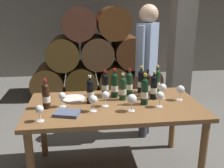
{
  "coord_description": "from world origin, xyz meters",
  "views": [
    {
      "loc": [
        -0.32,
        -2.31,
        1.68
      ],
      "look_at": [
        0.0,
        0.2,
        0.91
      ],
      "focal_mm": 40.73,
      "sensor_mm": 36.0,
      "label": 1
    }
  ],
  "objects_px": {
    "wine_bottle_3": "(105,84)",
    "wine_glass_7": "(180,90)",
    "wine_bottle_6": "(46,96)",
    "wine_bottle_4": "(154,87)",
    "wine_bottle_0": "(129,84)",
    "tasting_notebook": "(67,113)",
    "sommelier_presenting": "(147,60)",
    "wine_bottle_7": "(147,85)",
    "wine_bottle_8": "(141,81)",
    "wine_bottle_9": "(145,91)",
    "wine_glass_0": "(105,96)",
    "wine_glass_6": "(160,96)",
    "wine_bottle_2": "(90,91)",
    "wine_bottle_5": "(123,88)",
    "wine_bottle_1": "(115,85)",
    "wine_bottle_10": "(157,81)",
    "dining_table": "(115,113)",
    "wine_glass_1": "(39,110)",
    "wine_glass_2": "(163,88)",
    "serving_plate": "(73,98)",
    "wine_glass_4": "(93,100)",
    "wine_glass_5": "(62,97)",
    "wine_glass_3": "(132,99)"
  },
  "relations": [
    {
      "from": "wine_bottle_6",
      "to": "serving_plate",
      "type": "distance_m",
      "value": 0.34
    },
    {
      "from": "wine_bottle_0",
      "to": "wine_glass_7",
      "type": "relative_size",
      "value": 1.85
    },
    {
      "from": "wine_bottle_3",
      "to": "wine_glass_7",
      "type": "xyz_separation_m",
      "value": [
        0.75,
        -0.25,
        -0.01
      ]
    },
    {
      "from": "wine_bottle_7",
      "to": "wine_glass_6",
      "type": "bearing_deg",
      "value": -82.94
    },
    {
      "from": "wine_bottle_4",
      "to": "wine_glass_4",
      "type": "bearing_deg",
      "value": -158.25
    },
    {
      "from": "wine_glass_2",
      "to": "wine_bottle_3",
      "type": "bearing_deg",
      "value": 162.85
    },
    {
      "from": "wine_bottle_9",
      "to": "wine_glass_1",
      "type": "bearing_deg",
      "value": -164.14
    },
    {
      "from": "wine_bottle_10",
      "to": "dining_table",
      "type": "bearing_deg",
      "value": -151.03
    },
    {
      "from": "wine_glass_4",
      "to": "wine_bottle_4",
      "type": "bearing_deg",
      "value": 21.75
    },
    {
      "from": "wine_glass_7",
      "to": "dining_table",
      "type": "bearing_deg",
      "value": -176.85
    },
    {
      "from": "wine_glass_5",
      "to": "sommelier_presenting",
      "type": "height_order",
      "value": "sommelier_presenting"
    },
    {
      "from": "wine_bottle_4",
      "to": "wine_bottle_5",
      "type": "height_order",
      "value": "wine_bottle_4"
    },
    {
      "from": "wine_bottle_5",
      "to": "dining_table",
      "type": "bearing_deg",
      "value": -129.77
    },
    {
      "from": "wine_bottle_8",
      "to": "wine_glass_0",
      "type": "height_order",
      "value": "wine_bottle_8"
    },
    {
      "from": "wine_bottle_1",
      "to": "wine_bottle_4",
      "type": "relative_size",
      "value": 1.05
    },
    {
      "from": "wine_bottle_0",
      "to": "wine_glass_1",
      "type": "relative_size",
      "value": 2.0
    },
    {
      "from": "wine_bottle_8",
      "to": "wine_bottle_4",
      "type": "bearing_deg",
      "value": -70.52
    },
    {
      "from": "wine_bottle_2",
      "to": "wine_bottle_8",
      "type": "relative_size",
      "value": 0.95
    },
    {
      "from": "wine_bottle_7",
      "to": "wine_glass_7",
      "type": "relative_size",
      "value": 1.89
    },
    {
      "from": "wine_bottle_3",
      "to": "wine_bottle_10",
      "type": "xyz_separation_m",
      "value": [
        0.57,
        -0.01,
        0.01
      ]
    },
    {
      "from": "wine_bottle_2",
      "to": "wine_glass_4",
      "type": "bearing_deg",
      "value": -85.38
    },
    {
      "from": "wine_glass_5",
      "to": "wine_glass_7",
      "type": "bearing_deg",
      "value": 1.52
    },
    {
      "from": "wine_glass_1",
      "to": "tasting_notebook",
      "type": "distance_m",
      "value": 0.26
    },
    {
      "from": "wine_bottle_0",
      "to": "wine_bottle_6",
      "type": "relative_size",
      "value": 1.01
    },
    {
      "from": "wine_bottle_5",
      "to": "wine_glass_6",
      "type": "xyz_separation_m",
      "value": [
        0.32,
        -0.24,
        -0.01
      ]
    },
    {
      "from": "wine_glass_0",
      "to": "wine_glass_5",
      "type": "distance_m",
      "value": 0.41
    },
    {
      "from": "wine_bottle_0",
      "to": "wine_glass_4",
      "type": "xyz_separation_m",
      "value": [
        -0.41,
        -0.42,
        -0.02
      ]
    },
    {
      "from": "wine_bottle_8",
      "to": "wine_glass_0",
      "type": "xyz_separation_m",
      "value": [
        -0.44,
        -0.37,
        -0.02
      ]
    },
    {
      "from": "wine_bottle_6",
      "to": "wine_bottle_4",
      "type": "bearing_deg",
      "value": 6.28
    },
    {
      "from": "wine_bottle_0",
      "to": "wine_bottle_2",
      "type": "bearing_deg",
      "value": -155.43
    },
    {
      "from": "wine_bottle_9",
      "to": "wine_glass_6",
      "type": "bearing_deg",
      "value": -34.67
    },
    {
      "from": "wine_bottle_9",
      "to": "wine_bottle_4",
      "type": "bearing_deg",
      "value": 46.16
    },
    {
      "from": "wine_glass_3",
      "to": "wine_bottle_1",
      "type": "bearing_deg",
      "value": 104.7
    },
    {
      "from": "wine_bottle_4",
      "to": "wine_bottle_7",
      "type": "bearing_deg",
      "value": 114.54
    },
    {
      "from": "wine_bottle_4",
      "to": "wine_glass_0",
      "type": "height_order",
      "value": "wine_bottle_4"
    },
    {
      "from": "wine_bottle_10",
      "to": "wine_glass_6",
      "type": "height_order",
      "value": "wine_bottle_10"
    },
    {
      "from": "wine_bottle_6",
      "to": "wine_glass_7",
      "type": "xyz_separation_m",
      "value": [
        1.34,
        0.05,
        -0.01
      ]
    },
    {
      "from": "wine_bottle_8",
      "to": "wine_bottle_9",
      "type": "relative_size",
      "value": 0.96
    },
    {
      "from": "wine_bottle_6",
      "to": "serving_plate",
      "type": "relative_size",
      "value": 1.2
    },
    {
      "from": "wine_glass_1",
      "to": "wine_bottle_6",
      "type": "bearing_deg",
      "value": 85.98
    },
    {
      "from": "wine_glass_2",
      "to": "dining_table",
      "type": "bearing_deg",
      "value": -167.83
    },
    {
      "from": "wine_bottle_5",
      "to": "wine_glass_4",
      "type": "height_order",
      "value": "wine_bottle_5"
    },
    {
      "from": "sommelier_presenting",
      "to": "tasting_notebook",
      "type": "bearing_deg",
      "value": -135.71
    },
    {
      "from": "serving_plate",
      "to": "sommelier_presenting",
      "type": "distance_m",
      "value": 1.11
    },
    {
      "from": "wine_bottle_6",
      "to": "wine_bottle_5",
      "type": "bearing_deg",
      "value": 9.93
    },
    {
      "from": "wine_bottle_3",
      "to": "wine_glass_1",
      "type": "height_order",
      "value": "wine_bottle_3"
    },
    {
      "from": "wine_bottle_9",
      "to": "tasting_notebook",
      "type": "bearing_deg",
      "value": -167.57
    },
    {
      "from": "sommelier_presenting",
      "to": "wine_glass_4",
      "type": "bearing_deg",
      "value": -129.16
    },
    {
      "from": "dining_table",
      "to": "wine_bottle_10",
      "type": "height_order",
      "value": "wine_bottle_10"
    },
    {
      "from": "tasting_notebook",
      "to": "sommelier_presenting",
      "type": "bearing_deg",
      "value": 60.82
    }
  ]
}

